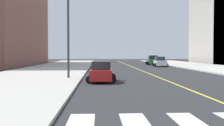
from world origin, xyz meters
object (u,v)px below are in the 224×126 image
Objects in this scene: car_green_second at (153,60)px; street_lamp at (68,28)px; car_white_nearest at (160,62)px; car_red_third at (102,72)px.

car_green_second is 0.58× the size of street_lamp.
car_green_second reaches higher than car_white_nearest.
car_green_second is (0.16, 7.23, 0.08)m from car_white_nearest.
car_white_nearest is 7.23m from car_green_second.
car_red_third is 5.31m from street_lamp.
street_lamp is at bearing 62.48° from car_white_nearest.
car_red_third is at bearing -39.61° from street_lamp.
car_red_third is (-10.49, -25.40, -0.03)m from car_white_nearest.
street_lamp is at bearing 143.13° from car_red_third.
car_green_second is at bearing -88.58° from car_white_nearest.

